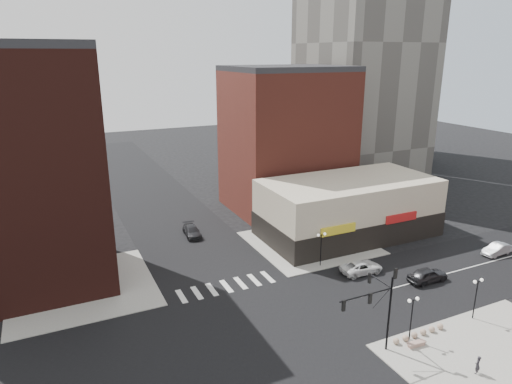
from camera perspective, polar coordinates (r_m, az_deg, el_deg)
ground at (r=44.97m, az=0.43°, el=-16.22°), size 240.00×240.00×0.00m
road_ew at (r=44.97m, az=0.43°, el=-16.21°), size 200.00×14.00×0.02m
road_ns at (r=44.97m, az=0.43°, el=-16.21°), size 14.00×200.00×0.02m
sidewalk_nw at (r=54.30m, az=-20.88°, el=-11.14°), size 15.00×15.00×0.12m
sidewalk_ne at (r=62.44m, az=6.69°, el=-6.32°), size 15.00×15.00×0.12m
sidewalk_se at (r=45.24m, az=28.92°, el=-18.30°), size 18.00×14.00×0.12m
building_nw at (r=53.84m, az=-27.40°, el=2.02°), size 16.00×15.00×25.00m
building_ne_midrise at (r=73.86m, az=3.82°, el=6.30°), size 18.00×15.00×22.00m
building_ne_row at (r=65.13m, az=11.43°, el=-2.49°), size 24.20×12.20×8.00m
traffic_signal at (r=40.29m, az=15.07°, el=-12.88°), size 5.59×3.09×7.77m
street_lamp_se_a at (r=43.30m, az=18.98°, el=-13.56°), size 1.22×0.32×4.16m
street_lamp_se_b at (r=48.75m, az=25.90°, el=-10.83°), size 1.22×0.32×4.16m
street_lamp_ne at (r=54.91m, az=8.16°, el=-6.08°), size 1.22×0.32×4.16m
bollard_row at (r=45.49m, az=19.68°, el=-16.32°), size 5.81×0.56×0.56m
white_suv at (r=55.25m, az=13.05°, el=-9.16°), size 5.16×2.49×1.42m
dark_sedan_east at (r=55.36m, az=20.65°, el=-9.68°), size 4.80×1.98×1.63m
silver_sedan at (r=66.05m, az=27.91°, el=-6.35°), size 4.42×1.80×1.43m
dark_sedan_north at (r=64.78m, az=-8.01°, el=-4.87°), size 2.39×5.04×1.42m
pedestrian at (r=42.53m, az=25.96°, el=-18.86°), size 0.67×0.55×1.57m
stone_bench at (r=44.18m, az=19.40°, el=-17.47°), size 1.78×0.67×0.41m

